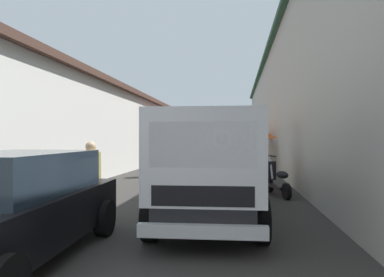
{
  "coord_description": "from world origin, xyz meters",
  "views": [
    {
      "loc": [
        -1.4,
        -1.72,
        1.64
      ],
      "look_at": [
        8.9,
        -0.34,
        1.64
      ],
      "focal_mm": 31.43,
      "sensor_mm": 36.0,
      "label": 1
    }
  ],
  "objects_px": {
    "fruit_stall_near_left": "(185,137)",
    "plastic_stool": "(232,168)",
    "fruit_stall_near_right": "(243,139)",
    "parked_scooter": "(277,180)",
    "hatchback_car": "(8,207)",
    "vendor_in_shade": "(91,174)",
    "delivery_truck": "(207,172)",
    "vendor_by_crates": "(152,156)",
    "fruit_stall_mid_lane": "(249,135)",
    "fruit_stall_far_right": "(246,138)"
  },
  "relations": [
    {
      "from": "vendor_by_crates",
      "to": "vendor_in_shade",
      "type": "bearing_deg",
      "value": -175.19
    },
    {
      "from": "fruit_stall_far_right",
      "to": "fruit_stall_near_right",
      "type": "height_order",
      "value": "fruit_stall_far_right"
    },
    {
      "from": "fruit_stall_near_left",
      "to": "hatchback_car",
      "type": "relative_size",
      "value": 0.61
    },
    {
      "from": "fruit_stall_near_right",
      "to": "hatchback_car",
      "type": "height_order",
      "value": "fruit_stall_near_right"
    },
    {
      "from": "fruit_stall_near_right",
      "to": "fruit_stall_mid_lane",
      "type": "bearing_deg",
      "value": -9.29
    },
    {
      "from": "plastic_stool",
      "to": "vendor_by_crates",
      "type": "bearing_deg",
      "value": 111.53
    },
    {
      "from": "fruit_stall_near_left",
      "to": "delivery_truck",
      "type": "relative_size",
      "value": 0.49
    },
    {
      "from": "delivery_truck",
      "to": "plastic_stool",
      "type": "relative_size",
      "value": 11.47
    },
    {
      "from": "fruit_stall_far_right",
      "to": "plastic_stool",
      "type": "distance_m",
      "value": 4.79
    },
    {
      "from": "hatchback_car",
      "to": "vendor_in_shade",
      "type": "distance_m",
      "value": 2.51
    },
    {
      "from": "fruit_stall_near_left",
      "to": "vendor_by_crates",
      "type": "height_order",
      "value": "fruit_stall_near_left"
    },
    {
      "from": "fruit_stall_mid_lane",
      "to": "parked_scooter",
      "type": "xyz_separation_m",
      "value": [
        -8.83,
        -0.47,
        -1.38
      ]
    },
    {
      "from": "hatchback_car",
      "to": "delivery_truck",
      "type": "relative_size",
      "value": 0.8
    },
    {
      "from": "parked_scooter",
      "to": "hatchback_car",
      "type": "bearing_deg",
      "value": 144.38
    },
    {
      "from": "fruit_stall_far_right",
      "to": "plastic_stool",
      "type": "relative_size",
      "value": 5.11
    },
    {
      "from": "fruit_stall_near_left",
      "to": "hatchback_car",
      "type": "xyz_separation_m",
      "value": [
        -16.25,
        -0.16,
        -1.02
      ]
    },
    {
      "from": "parked_scooter",
      "to": "fruit_stall_near_right",
      "type": "bearing_deg",
      "value": 7.48
    },
    {
      "from": "fruit_stall_near_right",
      "to": "parked_scooter",
      "type": "relative_size",
      "value": 1.56
    },
    {
      "from": "fruit_stall_far_right",
      "to": "fruit_stall_mid_lane",
      "type": "distance_m",
      "value": 7.9
    },
    {
      "from": "fruit_stall_mid_lane",
      "to": "delivery_truck",
      "type": "height_order",
      "value": "fruit_stall_mid_lane"
    },
    {
      "from": "fruit_stall_near_left",
      "to": "delivery_truck",
      "type": "height_order",
      "value": "fruit_stall_near_left"
    },
    {
      "from": "parked_scooter",
      "to": "delivery_truck",
      "type": "bearing_deg",
      "value": 156.84
    },
    {
      "from": "vendor_by_crates",
      "to": "parked_scooter",
      "type": "xyz_separation_m",
      "value": [
        -4.18,
        -4.77,
        -0.47
      ]
    },
    {
      "from": "fruit_stall_near_right",
      "to": "parked_scooter",
      "type": "xyz_separation_m",
      "value": [
        -6.47,
        -0.85,
        -1.16
      ]
    },
    {
      "from": "fruit_stall_near_right",
      "to": "vendor_by_crates",
      "type": "relative_size",
      "value": 1.63
    },
    {
      "from": "hatchback_car",
      "to": "fruit_stall_far_right",
      "type": "bearing_deg",
      "value": -25.96
    },
    {
      "from": "fruit_stall_near_right",
      "to": "fruit_stall_near_left",
      "type": "bearing_deg",
      "value": 41.12
    },
    {
      "from": "fruit_stall_near_right",
      "to": "delivery_truck",
      "type": "height_order",
      "value": "fruit_stall_near_right"
    },
    {
      "from": "hatchback_car",
      "to": "parked_scooter",
      "type": "height_order",
      "value": "hatchback_car"
    },
    {
      "from": "fruit_stall_near_left",
      "to": "fruit_stall_near_right",
      "type": "height_order",
      "value": "fruit_stall_near_left"
    },
    {
      "from": "fruit_stall_mid_lane",
      "to": "plastic_stool",
      "type": "xyz_separation_m",
      "value": [
        -3.31,
        0.92,
        -1.5
      ]
    },
    {
      "from": "fruit_stall_near_left",
      "to": "hatchback_car",
      "type": "height_order",
      "value": "fruit_stall_near_left"
    },
    {
      "from": "fruit_stall_mid_lane",
      "to": "fruit_stall_near_right",
      "type": "xyz_separation_m",
      "value": [
        -2.35,
        0.39,
        -0.21
      ]
    },
    {
      "from": "delivery_truck",
      "to": "fruit_stall_near_left",
      "type": "bearing_deg",
      "value": 10.42
    },
    {
      "from": "hatchback_car",
      "to": "vendor_by_crates",
      "type": "relative_size",
      "value": 2.5
    },
    {
      "from": "fruit_stall_near_left",
      "to": "plastic_stool",
      "type": "distance_m",
      "value": 5.92
    },
    {
      "from": "delivery_truck",
      "to": "hatchback_car",
      "type": "bearing_deg",
      "value": 127.2
    },
    {
      "from": "fruit_stall_near_right",
      "to": "parked_scooter",
      "type": "height_order",
      "value": "fruit_stall_near_right"
    },
    {
      "from": "fruit_stall_near_right",
      "to": "delivery_truck",
      "type": "bearing_deg",
      "value": 175.45
    },
    {
      "from": "vendor_by_crates",
      "to": "parked_scooter",
      "type": "bearing_deg",
      "value": -131.21
    },
    {
      "from": "vendor_in_shade",
      "to": "parked_scooter",
      "type": "xyz_separation_m",
      "value": [
        3.3,
        -4.14,
        -0.46
      ]
    },
    {
      "from": "vendor_in_shade",
      "to": "fruit_stall_near_left",
      "type": "bearing_deg",
      "value": 0.74
    },
    {
      "from": "fruit_stall_far_right",
      "to": "plastic_stool",
      "type": "xyz_separation_m",
      "value": [
        4.58,
        0.5,
        -1.33
      ]
    },
    {
      "from": "vendor_by_crates",
      "to": "plastic_stool",
      "type": "distance_m",
      "value": 3.69
    },
    {
      "from": "fruit_stall_mid_lane",
      "to": "fruit_stall_near_right",
      "type": "distance_m",
      "value": 2.39
    },
    {
      "from": "vendor_in_shade",
      "to": "parked_scooter",
      "type": "distance_m",
      "value": 5.31
    },
    {
      "from": "fruit_stall_near_right",
      "to": "plastic_stool",
      "type": "distance_m",
      "value": 1.69
    },
    {
      "from": "fruit_stall_far_right",
      "to": "plastic_stool",
      "type": "bearing_deg",
      "value": 6.29
    },
    {
      "from": "fruit_stall_near_right",
      "to": "vendor_in_shade",
      "type": "distance_m",
      "value": 10.33
    },
    {
      "from": "fruit_stall_far_right",
      "to": "delivery_truck",
      "type": "distance_m",
      "value": 4.96
    }
  ]
}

